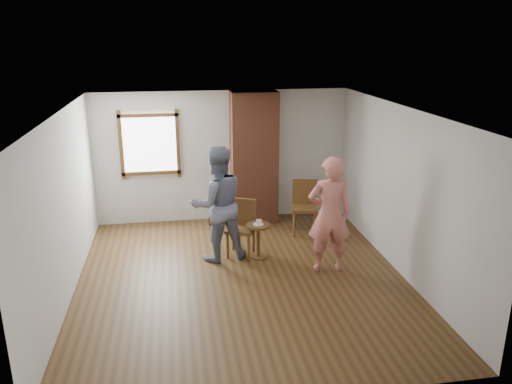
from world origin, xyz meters
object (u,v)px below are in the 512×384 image
(stoneware_crock, at_px, (227,214))
(dining_chair_left, at_px, (242,224))
(dining_chair_right, at_px, (305,204))
(person_pink, at_px, (330,215))
(side_table, at_px, (258,235))
(man, at_px, (217,204))

(stoneware_crock, relative_size, dining_chair_left, 0.45)
(dining_chair_left, bearing_deg, stoneware_crock, 115.62)
(dining_chair_right, xyz_separation_m, person_pink, (-0.04, -1.62, 0.37))
(person_pink, bearing_deg, dining_chair_left, -27.45)
(dining_chair_right, relative_size, side_table, 1.68)
(side_table, height_order, man, man)
(dining_chair_left, height_order, person_pink, person_pink)
(stoneware_crock, relative_size, side_table, 0.72)
(dining_chair_left, relative_size, side_table, 1.60)
(stoneware_crock, distance_m, man, 1.78)
(dining_chair_left, xyz_separation_m, side_table, (0.25, -0.20, -0.14))
(side_table, bearing_deg, person_pink, -31.49)
(dining_chair_left, distance_m, man, 0.61)
(side_table, bearing_deg, man, 173.23)
(stoneware_crock, distance_m, person_pink, 2.75)
(stoneware_crock, bearing_deg, side_table, -78.43)
(man, bearing_deg, stoneware_crock, -113.05)
(stoneware_crock, bearing_deg, man, -101.70)
(stoneware_crock, xyz_separation_m, person_pink, (1.36, -2.28, 0.72))
(stoneware_crock, bearing_deg, person_pink, -59.20)
(stoneware_crock, distance_m, dining_chair_left, 1.49)
(person_pink, bearing_deg, man, -17.01)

